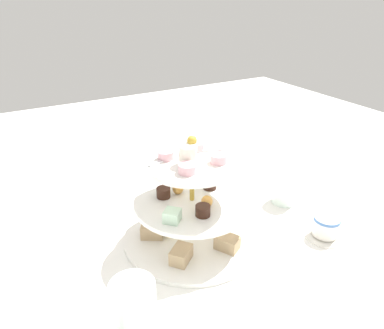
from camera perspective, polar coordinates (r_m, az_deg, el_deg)
ground_plane at (r=0.82m, az=0.00°, el=-11.61°), size 2.40×2.40×0.00m
tiered_serving_stand at (r=0.78m, az=-0.04°, el=-7.17°), size 0.30×0.30×0.25m
water_glass_tall_right at (r=0.59m, az=-9.06°, el=-22.88°), size 0.07×0.07×0.13m
water_glass_short_left at (r=0.96m, az=14.51°, el=-4.01°), size 0.06×0.06×0.07m
teacup_with_saucer at (r=0.87m, az=20.45°, el=-9.31°), size 0.09×0.09×0.05m
butter_knife_left at (r=0.92m, az=-21.44°, el=-9.04°), size 0.10×0.15×0.00m
butter_knife_right at (r=0.70m, az=21.91°, el=-22.63°), size 0.17×0.06×0.00m
water_glass_mid_back at (r=1.02m, az=0.05°, el=-0.63°), size 0.06×0.06×0.09m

